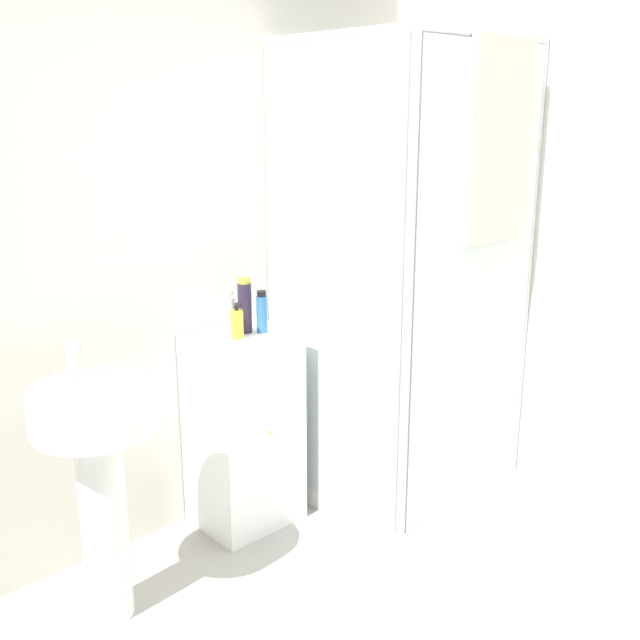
{
  "coord_description": "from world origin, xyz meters",
  "views": [
    {
      "loc": [
        -1.27,
        -0.95,
        1.79
      ],
      "look_at": [
        0.67,
        1.15,
        0.98
      ],
      "focal_mm": 42.0,
      "sensor_mm": 36.0,
      "label": 1
    }
  ],
  "objects_px": {
    "soap_dispenser": "(237,324)",
    "lotion_bottle_white": "(229,314)",
    "shampoo_bottle_blue": "(262,312)",
    "sink": "(98,457)",
    "shampoo_bottle_tall_black": "(245,306)"
  },
  "relations": [
    {
      "from": "sink",
      "to": "soap_dispenser",
      "type": "distance_m",
      "value": 0.79
    },
    {
      "from": "shampoo_bottle_tall_black",
      "to": "lotion_bottle_white",
      "type": "height_order",
      "value": "shampoo_bottle_tall_black"
    },
    {
      "from": "lotion_bottle_white",
      "to": "sink",
      "type": "bearing_deg",
      "value": -161.26
    },
    {
      "from": "sink",
      "to": "lotion_bottle_white",
      "type": "xyz_separation_m",
      "value": [
        0.76,
        0.26,
        0.32
      ]
    },
    {
      "from": "soap_dispenser",
      "to": "lotion_bottle_white",
      "type": "relative_size",
      "value": 0.87
    },
    {
      "from": "lotion_bottle_white",
      "to": "soap_dispenser",
      "type": "bearing_deg",
      "value": -111.84
    },
    {
      "from": "soap_dispenser",
      "to": "shampoo_bottle_blue",
      "type": "distance_m",
      "value": 0.13
    },
    {
      "from": "soap_dispenser",
      "to": "lotion_bottle_white",
      "type": "xyz_separation_m",
      "value": [
        0.05,
        0.11,
        0.01
      ]
    },
    {
      "from": "sink",
      "to": "soap_dispenser",
      "type": "relative_size",
      "value": 6.69
    },
    {
      "from": "shampoo_bottle_blue",
      "to": "shampoo_bottle_tall_black",
      "type": "bearing_deg",
      "value": 137.61
    },
    {
      "from": "shampoo_bottle_blue",
      "to": "lotion_bottle_white",
      "type": "height_order",
      "value": "shampoo_bottle_blue"
    },
    {
      "from": "sink",
      "to": "shampoo_bottle_blue",
      "type": "height_order",
      "value": "shampoo_bottle_blue"
    },
    {
      "from": "soap_dispenser",
      "to": "shampoo_bottle_blue",
      "type": "bearing_deg",
      "value": -0.72
    },
    {
      "from": "soap_dispenser",
      "to": "shampoo_bottle_blue",
      "type": "height_order",
      "value": "shampoo_bottle_blue"
    },
    {
      "from": "sink",
      "to": "lotion_bottle_white",
      "type": "bearing_deg",
      "value": 18.74
    }
  ]
}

